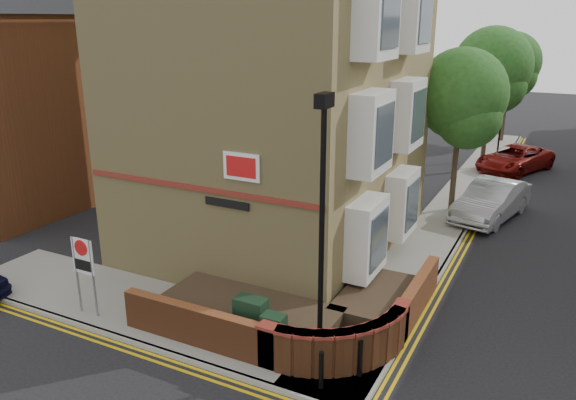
% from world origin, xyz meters
% --- Properties ---
extents(ground, '(120.00, 120.00, 0.00)m').
position_xyz_m(ground, '(0.00, 0.00, 0.00)').
color(ground, black).
rests_on(ground, ground).
extents(pavement_corner, '(13.00, 3.00, 0.12)m').
position_xyz_m(pavement_corner, '(-3.50, 1.50, 0.06)').
color(pavement_corner, gray).
rests_on(pavement_corner, ground).
extents(pavement_main, '(2.00, 32.00, 0.12)m').
position_xyz_m(pavement_main, '(2.00, 16.00, 0.06)').
color(pavement_main, gray).
rests_on(pavement_main, ground).
extents(kerb_side, '(13.00, 0.15, 0.12)m').
position_xyz_m(kerb_side, '(-3.50, 0.00, 0.06)').
color(kerb_side, gray).
rests_on(kerb_side, ground).
extents(kerb_main_near, '(0.15, 32.00, 0.12)m').
position_xyz_m(kerb_main_near, '(3.00, 16.00, 0.06)').
color(kerb_main_near, gray).
rests_on(kerb_main_near, ground).
extents(yellow_lines_side, '(13.00, 0.28, 0.01)m').
position_xyz_m(yellow_lines_side, '(-3.50, -0.25, 0.01)').
color(yellow_lines_side, gold).
rests_on(yellow_lines_side, ground).
extents(yellow_lines_main, '(0.28, 32.00, 0.01)m').
position_xyz_m(yellow_lines_main, '(3.25, 16.00, 0.01)').
color(yellow_lines_main, gold).
rests_on(yellow_lines_main, ground).
extents(corner_building, '(8.95, 10.40, 13.60)m').
position_xyz_m(corner_building, '(-2.84, 8.00, 6.23)').
color(corner_building, tan).
rests_on(corner_building, ground).
extents(garden_wall, '(6.80, 6.00, 1.20)m').
position_xyz_m(garden_wall, '(0.00, 2.50, 0.00)').
color(garden_wall, brown).
rests_on(garden_wall, ground).
extents(lamppost, '(0.25, 0.50, 6.30)m').
position_xyz_m(lamppost, '(1.60, 1.20, 3.34)').
color(lamppost, black).
rests_on(lamppost, pavement_corner).
extents(utility_cabinet_large, '(0.80, 0.45, 1.20)m').
position_xyz_m(utility_cabinet_large, '(-0.30, 1.30, 0.72)').
color(utility_cabinet_large, black).
rests_on(utility_cabinet_large, pavement_corner).
extents(utility_cabinet_small, '(0.55, 0.40, 1.10)m').
position_xyz_m(utility_cabinet_small, '(0.50, 1.00, 0.67)').
color(utility_cabinet_small, black).
rests_on(utility_cabinet_small, pavement_corner).
extents(bollard_near, '(0.11, 0.11, 0.90)m').
position_xyz_m(bollard_near, '(2.00, 0.40, 0.57)').
color(bollard_near, black).
rests_on(bollard_near, pavement_corner).
extents(bollard_far, '(0.11, 0.11, 0.90)m').
position_xyz_m(bollard_far, '(2.60, 1.20, 0.57)').
color(bollard_far, black).
rests_on(bollard_far, pavement_corner).
extents(zone_sign, '(0.72, 0.07, 2.20)m').
position_xyz_m(zone_sign, '(-5.00, 0.50, 1.64)').
color(zone_sign, slate).
rests_on(zone_sign, pavement_corner).
extents(side_building, '(6.40, 10.40, 9.00)m').
position_xyz_m(side_building, '(-15.00, 8.00, 4.55)').
color(side_building, brown).
rests_on(side_building, ground).
extents(tree_near, '(3.64, 3.65, 6.70)m').
position_xyz_m(tree_near, '(2.00, 14.05, 4.70)').
color(tree_near, '#382B1E').
rests_on(tree_near, pavement_main).
extents(tree_mid, '(4.03, 4.03, 7.42)m').
position_xyz_m(tree_mid, '(2.00, 22.05, 5.20)').
color(tree_mid, '#382B1E').
rests_on(tree_mid, pavement_main).
extents(tree_far, '(3.81, 3.81, 7.00)m').
position_xyz_m(tree_far, '(2.00, 30.05, 4.91)').
color(tree_far, '#382B1E').
rests_on(tree_far, pavement_main).
extents(traffic_light_assembly, '(0.20, 0.16, 4.20)m').
position_xyz_m(traffic_light_assembly, '(2.40, 25.00, 2.78)').
color(traffic_light_assembly, black).
rests_on(traffic_light_assembly, pavement_main).
extents(silver_car_near, '(2.69, 5.00, 1.56)m').
position_xyz_m(silver_car_near, '(3.60, 13.88, 0.78)').
color(silver_car_near, '#A1A2A8').
rests_on(silver_car_near, ground).
extents(red_car_main, '(4.12, 5.47, 1.38)m').
position_xyz_m(red_car_main, '(3.60, 22.38, 0.69)').
color(red_car_main, maroon).
rests_on(red_car_main, ground).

